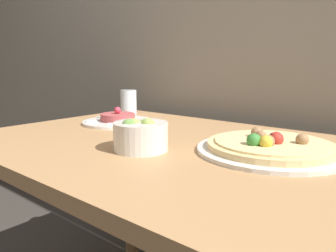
% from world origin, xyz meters
% --- Properties ---
extents(dining_table, '(1.16, 0.81, 0.75)m').
position_xyz_m(dining_table, '(0.00, 0.40, 0.64)').
color(dining_table, '#AD7F51').
rests_on(dining_table, ground_plane).
extents(pizza_plate, '(0.37, 0.37, 0.06)m').
position_xyz_m(pizza_plate, '(0.27, 0.48, 0.76)').
color(pizza_plate, silver).
rests_on(pizza_plate, dining_table).
extents(tartare_plate, '(0.26, 0.26, 0.06)m').
position_xyz_m(tartare_plate, '(-0.33, 0.51, 0.76)').
color(tartare_plate, silver).
rests_on(tartare_plate, dining_table).
extents(small_bowl, '(0.14, 0.14, 0.08)m').
position_xyz_m(small_bowl, '(0.01, 0.29, 0.79)').
color(small_bowl, silver).
rests_on(small_bowl, dining_table).
extents(drinking_glass, '(0.07, 0.07, 0.11)m').
position_xyz_m(drinking_glass, '(-0.47, 0.69, 0.80)').
color(drinking_glass, silver).
rests_on(drinking_glass, dining_table).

